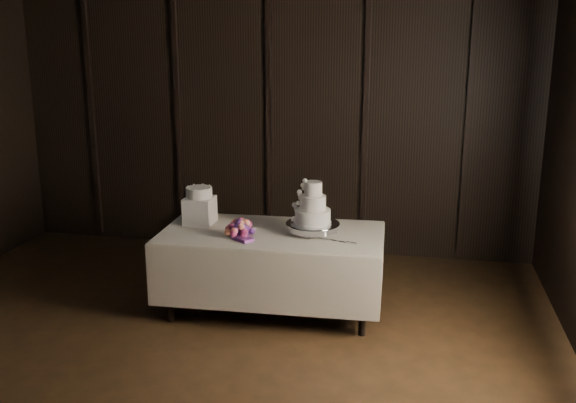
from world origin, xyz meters
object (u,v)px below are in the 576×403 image
at_px(wedding_cake, 310,207).
at_px(display_table, 272,268).
at_px(bouquet, 241,229).
at_px(small_cake, 199,192).
at_px(cake_stand, 313,228).
at_px(box_pedestal, 200,210).

bearing_deg(wedding_cake, display_table, -170.96).
relative_size(bouquet, small_cake, 1.66).
height_order(cake_stand, box_pedestal, box_pedestal).
xyz_separation_m(cake_stand, wedding_cake, (-0.03, -0.02, 0.19)).
height_order(display_table, bouquet, bouquet).
xyz_separation_m(display_table, small_cake, (-0.72, 0.13, 0.64)).
xyz_separation_m(wedding_cake, bouquet, (-0.58, -0.20, -0.17)).
bearing_deg(box_pedestal, wedding_cake, -5.60).
height_order(display_table, box_pedestal, box_pedestal).
bearing_deg(wedding_cake, box_pedestal, 178.24).
bearing_deg(cake_stand, box_pedestal, 175.37).
relative_size(display_table, bouquet, 5.01).
bearing_deg(display_table, cake_stand, 5.35).
relative_size(wedding_cake, box_pedestal, 1.46).
relative_size(cake_stand, small_cake, 1.99).
xyz_separation_m(display_table, wedding_cake, (0.34, 0.03, 0.58)).
xyz_separation_m(box_pedestal, small_cake, (0.00, 0.00, 0.17)).
distance_m(cake_stand, bouquet, 0.64).
height_order(wedding_cake, small_cake, wedding_cake).
relative_size(display_table, cake_stand, 4.18).
height_order(display_table, wedding_cake, wedding_cake).
bearing_deg(display_table, box_pedestal, 167.51).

